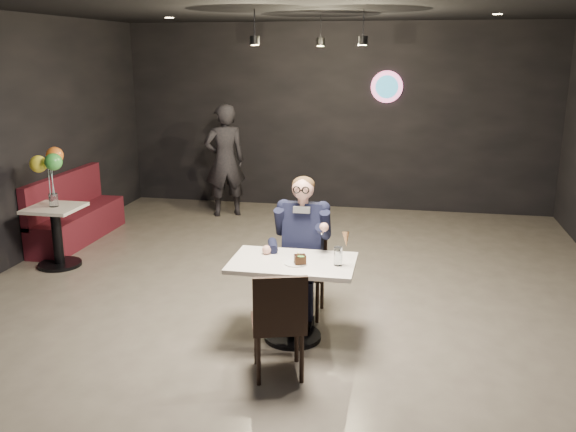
% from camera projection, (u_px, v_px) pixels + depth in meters
% --- Properties ---
extents(floor, '(9.00, 9.00, 0.00)m').
position_uv_depth(floor, '(280.00, 316.00, 6.06)').
color(floor, slate).
rests_on(floor, ground).
extents(wall_sign, '(0.50, 0.06, 0.50)m').
position_uv_depth(wall_sign, '(387.00, 87.00, 9.62)').
color(wall_sign, pink).
rests_on(wall_sign, floor).
extents(pendant_lights, '(1.40, 1.20, 0.36)m').
position_uv_depth(pendant_lights, '(314.00, 22.00, 7.20)').
color(pendant_lights, black).
rests_on(pendant_lights, floor).
extents(main_table, '(1.10, 0.70, 0.75)m').
position_uv_depth(main_table, '(293.00, 300.00, 5.49)').
color(main_table, white).
rests_on(main_table, floor).
extents(chair_far, '(0.42, 0.46, 0.92)m').
position_uv_depth(chair_far, '(303.00, 270.00, 5.98)').
color(chair_far, black).
rests_on(chair_far, floor).
extents(chair_near, '(0.54, 0.56, 0.92)m').
position_uv_depth(chair_near, '(278.00, 321.00, 4.87)').
color(chair_near, black).
rests_on(chair_near, floor).
extents(seated_man, '(0.60, 0.80, 1.44)m').
position_uv_depth(seated_man, '(303.00, 245.00, 5.92)').
color(seated_man, black).
rests_on(seated_man, floor).
extents(dessert_plate, '(0.20, 0.20, 0.01)m').
position_uv_depth(dessert_plate, '(296.00, 263.00, 5.31)').
color(dessert_plate, white).
rests_on(dessert_plate, main_table).
extents(cake_slice, '(0.12, 0.11, 0.07)m').
position_uv_depth(cake_slice, '(300.00, 260.00, 5.28)').
color(cake_slice, black).
rests_on(cake_slice, dessert_plate).
extents(mint_leaf, '(0.06, 0.04, 0.01)m').
position_uv_depth(mint_leaf, '(301.00, 256.00, 5.22)').
color(mint_leaf, green).
rests_on(mint_leaf, cake_slice).
extents(sundae_glass, '(0.07, 0.07, 0.17)m').
position_uv_depth(sundae_glass, '(338.00, 256.00, 5.26)').
color(sundae_glass, silver).
rests_on(sundae_glass, main_table).
extents(wafer_cone, '(0.08, 0.08, 0.13)m').
position_uv_depth(wafer_cone, '(346.00, 239.00, 5.19)').
color(wafer_cone, tan).
rests_on(wafer_cone, sundae_glass).
extents(booth_bench, '(0.47, 1.86, 0.93)m').
position_uv_depth(booth_bench, '(77.00, 208.00, 8.35)').
color(booth_bench, '#430E18').
rests_on(booth_bench, floor).
extents(side_table, '(0.59, 0.59, 0.74)m').
position_uv_depth(side_table, '(57.00, 237.00, 7.37)').
color(side_table, white).
rests_on(side_table, floor).
extents(balloon_vase, '(0.10, 0.10, 0.16)m').
position_uv_depth(balloon_vase, '(53.00, 200.00, 7.25)').
color(balloon_vase, silver).
rests_on(balloon_vase, side_table).
extents(balloon_bunch, '(0.37, 0.37, 0.61)m').
position_uv_depth(balloon_bunch, '(50.00, 169.00, 7.15)').
color(balloon_bunch, yellow).
rests_on(balloon_bunch, balloon_vase).
extents(passerby, '(0.77, 0.68, 1.77)m').
position_uv_depth(passerby, '(225.00, 160.00, 9.56)').
color(passerby, black).
rests_on(passerby, floor).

